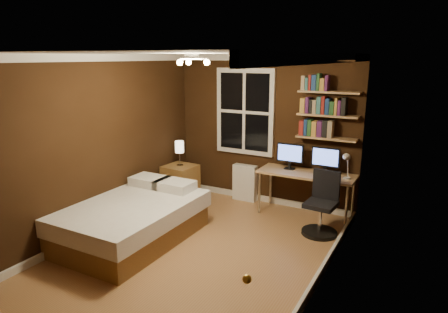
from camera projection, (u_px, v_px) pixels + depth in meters
The scene contains 24 objects.
floor at pixel (200, 250), 5.24m from camera, with size 4.20×4.20×0.00m, color #91613A.
wall_back at pixel (264, 131), 6.72m from camera, with size 3.20×0.04×2.50m, color black.
wall_left at pixel (103, 144), 5.68m from camera, with size 0.04×4.20×2.50m, color black.
wall_right at pixel (327, 175), 4.19m from camera, with size 0.04×4.20×2.50m, color black.
ceiling at pixel (196, 53), 4.63m from camera, with size 3.20×4.20×0.02m, color white.
window at pixel (245, 112), 6.78m from camera, with size 1.06×0.06×1.46m, color silver.
door at pixel (269, 258), 2.93m from camera, with size 0.03×0.82×2.05m, color black, non-canonical shape.
door_knob at pixel (247, 279), 2.70m from camera, with size 0.06×0.06×0.06m, color gold.
ceiling_fixture at pixel (192, 62), 4.57m from camera, with size 0.44×0.44×0.18m, color beige, non-canonical shape.
bookshelf_lower at pixel (326, 138), 6.12m from camera, with size 0.92×0.22×0.03m, color #AB8453.
books_row_lower at pixel (327, 130), 6.09m from camera, with size 0.42×0.16×0.23m, color maroon, non-canonical shape.
bookshelf_middle at pixel (328, 115), 6.04m from camera, with size 0.92×0.22×0.03m, color #AB8453.
books_row_middle at pixel (328, 107), 6.00m from camera, with size 0.66×0.16×0.23m, color navy, non-canonical shape.
bookshelf_upper at pixel (329, 92), 5.95m from camera, with size 0.92×0.22×0.03m, color #AB8453.
books_row_upper at pixel (330, 83), 5.92m from camera, with size 0.42×0.16×0.23m, color #225026, non-canonical shape.
bed at pixel (131, 219), 5.49m from camera, with size 1.43×1.98×0.67m.
nightstand at pixel (180, 183), 6.98m from camera, with size 0.50×0.50×0.63m, color brown.
bedside_lamp at pixel (180, 153), 6.85m from camera, with size 0.15×0.15×0.43m, color white, non-canonical shape.
radiator at pixel (245, 183), 6.99m from camera, with size 0.42×0.15×0.63m, color silver.
desk at pixel (306, 176), 6.22m from camera, with size 1.49×0.56×0.71m.
monitor_left at pixel (290, 156), 6.36m from camera, with size 0.44×0.12×0.42m, color black, non-canonical shape.
monitor_right at pixel (325, 161), 6.10m from camera, with size 0.44×0.12×0.42m, color black, non-canonical shape.
desk_lamp at pixel (347, 166), 5.77m from camera, with size 0.14×0.32×0.44m, color silver, non-canonical shape.
office_chair at pixel (321, 211), 5.65m from camera, with size 0.50×0.50×0.91m.
Camera 1 is at (2.57, -4.05, 2.46)m, focal length 32.00 mm.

